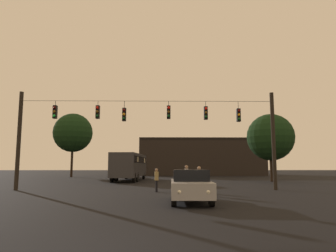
{
  "coord_description": "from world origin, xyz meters",
  "views": [
    {
      "loc": [
        1.16,
        -6.56,
        1.71
      ],
      "look_at": [
        1.53,
        16.94,
        4.71
      ],
      "focal_mm": 33.12,
      "sensor_mm": 36.0,
      "label": 1
    }
  ],
  "objects_px": {
    "car_near_right": "(190,185)",
    "city_bus": "(130,164)",
    "pedestrian_crossing_center": "(187,176)",
    "pedestrian_crossing_right": "(156,179)",
    "pedestrian_crossing_left": "(199,179)",
    "tree_left_silhouette": "(73,133)",
    "tree_behind_building": "(271,137)",
    "car_far_left": "(127,172)"
  },
  "relations": [
    {
      "from": "car_near_right",
      "to": "tree_left_silhouette",
      "type": "distance_m",
      "value": 35.99
    },
    {
      "from": "city_bus",
      "to": "pedestrian_crossing_right",
      "type": "xyz_separation_m",
      "value": [
        3.35,
        -15.23,
        -1.02
      ]
    },
    {
      "from": "car_far_left",
      "to": "pedestrian_crossing_center",
      "type": "relative_size",
      "value": 2.59
    },
    {
      "from": "pedestrian_crossing_right",
      "to": "tree_left_silhouette",
      "type": "height_order",
      "value": "tree_left_silhouette"
    },
    {
      "from": "car_far_left",
      "to": "pedestrian_crossing_left",
      "type": "height_order",
      "value": "pedestrian_crossing_left"
    },
    {
      "from": "car_near_right",
      "to": "car_far_left",
      "type": "xyz_separation_m",
      "value": [
        -6.5,
        30.66,
        0.0
      ]
    },
    {
      "from": "car_near_right",
      "to": "tree_behind_building",
      "type": "relative_size",
      "value": 0.6
    },
    {
      "from": "car_near_right",
      "to": "pedestrian_crossing_center",
      "type": "distance_m",
      "value": 6.23
    },
    {
      "from": "pedestrian_crossing_right",
      "to": "tree_behind_building",
      "type": "xyz_separation_m",
      "value": [
        12.21,
        13.13,
        3.93
      ]
    },
    {
      "from": "pedestrian_crossing_center",
      "to": "tree_behind_building",
      "type": "bearing_deg",
      "value": 51.15
    },
    {
      "from": "pedestrian_crossing_left",
      "to": "city_bus",
      "type": "bearing_deg",
      "value": 108.87
    },
    {
      "from": "car_far_left",
      "to": "tree_behind_building",
      "type": "distance_m",
      "value": 21.05
    },
    {
      "from": "pedestrian_crossing_right",
      "to": "tree_behind_building",
      "type": "distance_m",
      "value": 18.36
    },
    {
      "from": "car_far_left",
      "to": "pedestrian_crossing_left",
      "type": "xyz_separation_m",
      "value": [
        7.34,
        -26.96,
        0.14
      ]
    },
    {
      "from": "car_near_right",
      "to": "tree_behind_building",
      "type": "height_order",
      "value": "tree_behind_building"
    },
    {
      "from": "pedestrian_crossing_center",
      "to": "tree_left_silhouette",
      "type": "bearing_deg",
      "value": 120.46
    },
    {
      "from": "car_far_left",
      "to": "tree_left_silhouette",
      "type": "relative_size",
      "value": 0.47
    },
    {
      "from": "city_bus",
      "to": "tree_left_silhouette",
      "type": "height_order",
      "value": "tree_left_silhouette"
    },
    {
      "from": "car_near_right",
      "to": "pedestrian_crossing_right",
      "type": "relative_size",
      "value": 2.87
    },
    {
      "from": "car_near_right",
      "to": "city_bus",
      "type": "bearing_deg",
      "value": 103.58
    },
    {
      "from": "city_bus",
      "to": "tree_behind_building",
      "type": "relative_size",
      "value": 1.52
    },
    {
      "from": "tree_left_silhouette",
      "to": "tree_behind_building",
      "type": "height_order",
      "value": "tree_left_silhouette"
    },
    {
      "from": "pedestrian_crossing_center",
      "to": "tree_behind_building",
      "type": "xyz_separation_m",
      "value": [
        10.2,
        12.67,
        3.8
      ]
    },
    {
      "from": "pedestrian_crossing_center",
      "to": "tree_behind_building",
      "type": "height_order",
      "value": "tree_behind_building"
    },
    {
      "from": "pedestrian_crossing_center",
      "to": "car_near_right",
      "type": "bearing_deg",
      "value": -92.68
    },
    {
      "from": "car_far_left",
      "to": "tree_behind_building",
      "type": "bearing_deg",
      "value": -34.71
    },
    {
      "from": "pedestrian_crossing_left",
      "to": "car_near_right",
      "type": "bearing_deg",
      "value": -102.85
    },
    {
      "from": "pedestrian_crossing_right",
      "to": "tree_left_silhouette",
      "type": "relative_size",
      "value": 0.16
    },
    {
      "from": "car_far_left",
      "to": "pedestrian_crossing_right",
      "type": "relative_size",
      "value": 2.94
    },
    {
      "from": "tree_left_silhouette",
      "to": "tree_behind_building",
      "type": "xyz_separation_m",
      "value": [
        25.48,
        -13.31,
        -1.85
      ]
    },
    {
      "from": "car_near_right",
      "to": "tree_left_silhouette",
      "type": "bearing_deg",
      "value": 114.96
    },
    {
      "from": "city_bus",
      "to": "pedestrian_crossing_left",
      "type": "height_order",
      "value": "city_bus"
    },
    {
      "from": "car_far_left",
      "to": "city_bus",
      "type": "bearing_deg",
      "value": -81.59
    },
    {
      "from": "pedestrian_crossing_center",
      "to": "pedestrian_crossing_right",
      "type": "bearing_deg",
      "value": -166.86
    },
    {
      "from": "car_far_left",
      "to": "car_near_right",
      "type": "bearing_deg",
      "value": -78.03
    },
    {
      "from": "pedestrian_crossing_left",
      "to": "tree_left_silhouette",
      "type": "relative_size",
      "value": 0.17
    },
    {
      "from": "car_far_left",
      "to": "pedestrian_crossing_left",
      "type": "distance_m",
      "value": 27.94
    },
    {
      "from": "city_bus",
      "to": "pedestrian_crossing_right",
      "type": "bearing_deg",
      "value": -77.58
    },
    {
      "from": "pedestrian_crossing_left",
      "to": "tree_behind_building",
      "type": "bearing_deg",
      "value": 57.58
    },
    {
      "from": "pedestrian_crossing_left",
      "to": "pedestrian_crossing_center",
      "type": "bearing_deg",
      "value": 102.33
    },
    {
      "from": "car_near_right",
      "to": "pedestrian_crossing_left",
      "type": "xyz_separation_m",
      "value": [
        0.84,
        3.7,
        0.14
      ]
    },
    {
      "from": "city_bus",
      "to": "pedestrian_crossing_right",
      "type": "distance_m",
      "value": 15.63
    }
  ]
}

